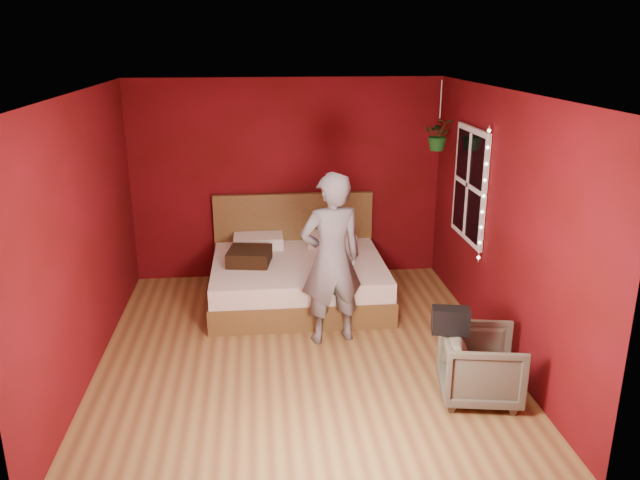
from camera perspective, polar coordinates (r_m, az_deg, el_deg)
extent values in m
plane|color=olive|center=(6.47, -1.77, -10.22)|extent=(4.50, 4.50, 0.00)
cube|color=maroon|center=(8.15, -3.02, 5.51)|extent=(4.00, 0.02, 2.60)
cube|color=maroon|center=(3.87, 0.52, -9.01)|extent=(4.00, 0.02, 2.60)
cube|color=maroon|center=(6.17, -20.84, 0.23)|extent=(0.02, 4.50, 2.60)
cube|color=maroon|center=(6.42, 16.32, 1.35)|extent=(0.02, 4.50, 2.60)
cube|color=white|center=(5.72, -2.02, 13.48)|extent=(4.00, 4.50, 0.02)
cube|color=white|center=(7.17, 13.53, 4.94)|extent=(0.04, 0.97, 1.27)
cube|color=black|center=(7.17, 13.42, 4.94)|extent=(0.02, 0.85, 1.15)
cube|color=white|center=(7.16, 13.38, 4.93)|extent=(0.03, 0.05, 1.15)
cube|color=white|center=(7.16, 13.38, 4.93)|extent=(0.03, 0.85, 0.05)
cylinder|color=silver|center=(6.68, 14.73, 3.90)|extent=(0.01, 0.01, 1.45)
sphere|color=#FFF2CC|center=(6.87, 14.29, -1.56)|extent=(0.04, 0.04, 0.04)
sphere|color=#FFF2CC|center=(6.82, 14.40, -0.23)|extent=(0.04, 0.04, 0.04)
sphere|color=#FFF2CC|center=(6.77, 14.51, 1.13)|extent=(0.04, 0.04, 0.04)
sphere|color=#FFF2CC|center=(6.72, 14.62, 2.51)|extent=(0.04, 0.04, 0.04)
sphere|color=#FFF2CC|center=(6.68, 14.73, 3.90)|extent=(0.04, 0.04, 0.04)
sphere|color=#FFF2CC|center=(6.64, 14.85, 5.31)|extent=(0.04, 0.04, 0.04)
sphere|color=#FFF2CC|center=(6.61, 14.97, 6.74)|extent=(0.04, 0.04, 0.04)
sphere|color=#FFF2CC|center=(6.58, 15.08, 8.18)|extent=(0.04, 0.04, 0.04)
sphere|color=#FFF2CC|center=(6.56, 15.20, 9.63)|extent=(0.04, 0.04, 0.04)
cube|color=brown|center=(7.61, -1.98, -4.55)|extent=(2.07, 1.76, 0.29)
cube|color=white|center=(7.51, -2.01, -2.72)|extent=(2.03, 1.73, 0.23)
cube|color=brown|center=(8.25, -2.42, 0.41)|extent=(2.07, 0.08, 1.14)
cube|color=silver|center=(7.99, -5.65, -0.09)|extent=(0.62, 0.39, 0.15)
cube|color=silver|center=(8.04, 1.00, 0.12)|extent=(0.62, 0.39, 0.15)
imported|color=slate|center=(6.37, 1.04, -1.76)|extent=(0.74, 0.56, 1.81)
imported|color=#5A5A47|center=(5.77, 14.48, -11.05)|extent=(0.79, 0.78, 0.63)
cube|color=black|center=(5.53, 11.85, -7.21)|extent=(0.34, 0.22, 0.23)
cube|color=black|center=(7.41, -6.46, -1.48)|extent=(0.56, 0.56, 0.17)
cylinder|color=silver|center=(7.51, 10.99, 12.52)|extent=(0.01, 0.01, 0.43)
imported|color=#1C5D1A|center=(7.56, 10.81, 9.46)|extent=(0.39, 0.35, 0.38)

